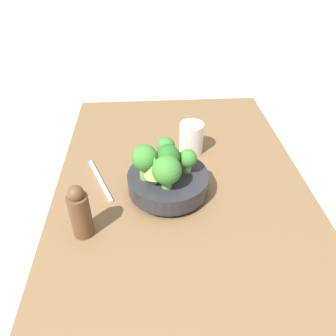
{
  "coord_description": "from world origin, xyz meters",
  "views": [
    {
      "loc": [
        0.61,
        -0.08,
        0.61
      ],
      "look_at": [
        -0.03,
        -0.04,
        0.12
      ],
      "focal_mm": 35.0,
      "sensor_mm": 36.0,
      "label": 1
    }
  ],
  "objects_px": {
    "bowl": "(168,182)",
    "cup": "(191,138)",
    "pepper_mill": "(80,212)",
    "fork": "(100,180)"
  },
  "relations": [
    {
      "from": "bowl",
      "to": "pepper_mill",
      "type": "height_order",
      "value": "pepper_mill"
    },
    {
      "from": "bowl",
      "to": "pepper_mill",
      "type": "relative_size",
      "value": 1.49
    },
    {
      "from": "pepper_mill",
      "to": "cup",
      "type": "bearing_deg",
      "value": 137.75
    },
    {
      "from": "cup",
      "to": "bowl",
      "type": "bearing_deg",
      "value": -24.08
    },
    {
      "from": "pepper_mill",
      "to": "fork",
      "type": "bearing_deg",
      "value": 174.52
    },
    {
      "from": "bowl",
      "to": "cup",
      "type": "height_order",
      "value": "cup"
    },
    {
      "from": "cup",
      "to": "pepper_mill",
      "type": "bearing_deg",
      "value": -42.25
    },
    {
      "from": "bowl",
      "to": "cup",
      "type": "relative_size",
      "value": 2.17
    },
    {
      "from": "bowl",
      "to": "cup",
      "type": "bearing_deg",
      "value": 155.92
    },
    {
      "from": "pepper_mill",
      "to": "fork",
      "type": "relative_size",
      "value": 0.77
    }
  ]
}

